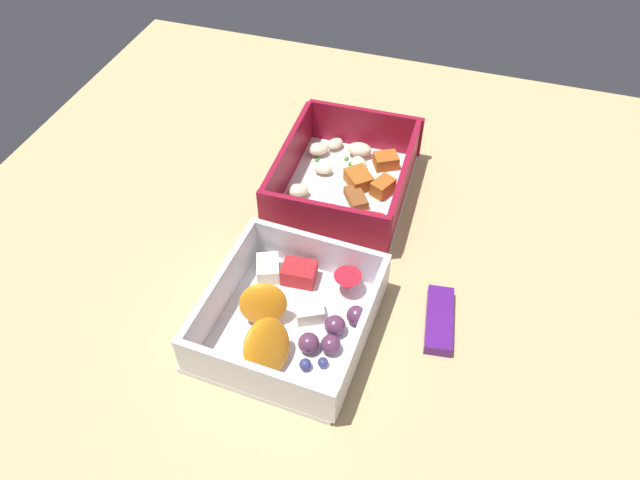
% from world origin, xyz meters
% --- Properties ---
extents(table_surface, '(0.80, 0.80, 0.02)m').
position_xyz_m(table_surface, '(0.00, 0.00, 0.01)').
color(table_surface, tan).
rests_on(table_surface, ground).
extents(pasta_container, '(0.17, 0.14, 0.06)m').
position_xyz_m(pasta_container, '(-0.10, 0.00, 0.04)').
color(pasta_container, white).
rests_on(pasta_container, table_surface).
extents(fruit_bowl, '(0.16, 0.15, 0.06)m').
position_xyz_m(fruit_bowl, '(0.09, 0.00, 0.04)').
color(fruit_bowl, white).
rests_on(fruit_bowl, table_surface).
extents(candy_bar, '(0.07, 0.03, 0.01)m').
position_xyz_m(candy_bar, '(0.04, 0.13, 0.03)').
color(candy_bar, '#51197A').
rests_on(candy_bar, table_surface).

